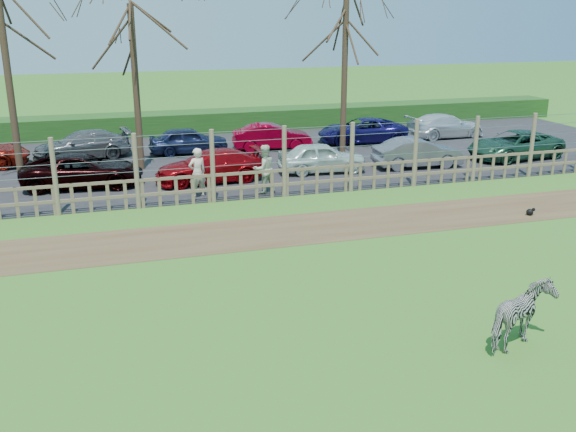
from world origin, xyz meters
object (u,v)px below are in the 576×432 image
object	(u,v)px
car_5	(418,153)
car_6	(515,145)
car_9	(82,145)
car_11	(272,137)
car_10	(189,140)
zebra	(522,316)
crow	(530,212)
visitor_b	(264,169)
tree_mid	(133,48)
visitor_a	(197,173)
car_12	(362,131)
car_2	(83,171)
tree_left	(2,29)
tree_right	(345,35)
car_3	(210,166)
car_4	(322,157)
car_13	(445,126)

from	to	relation	value
car_5	car_6	distance (m)	4.87
car_9	car_11	size ratio (longest dim) A/B	1.14
car_10	car_5	bearing A→B (deg)	-122.99
zebra	crow	bearing A→B (deg)	-64.78
visitor_b	car_9	xyz separation A→B (m)	(-6.24, 7.70, -0.26)
tree_mid	car_10	bearing A→B (deg)	46.93
visitor_a	visitor_b	world-z (taller)	same
car_12	car_5	bearing A→B (deg)	9.63
car_2	car_10	size ratio (longest dim) A/B	1.23
car_5	car_11	size ratio (longest dim) A/B	1.00
zebra	visitor_a	size ratio (longest dim) A/B	0.89
tree_left	visitor_a	size ratio (longest dim) A/B	4.57
tree_left	car_6	xyz separation A→B (m)	(20.35, -1.62, -4.98)
tree_mid	car_11	distance (m)	7.80
tree_right	visitor_a	size ratio (longest dim) A/B	4.26
car_6	car_12	bearing A→B (deg)	-143.48
tree_left	car_3	distance (m)	8.67
zebra	car_5	size ratio (longest dim) A/B	0.42
tree_right	car_11	xyz separation A→B (m)	(-2.84, 1.77, -4.60)
crow	car_9	xyz separation A→B (m)	(-13.71, 12.60, 0.52)
crow	car_4	distance (m)	8.51
car_2	car_4	bearing A→B (deg)	-87.48
car_6	car_10	distance (m)	14.47
visitor_a	car_2	bearing A→B (deg)	-50.00
car_12	car_10	bearing A→B (deg)	-81.53
zebra	visitor_a	world-z (taller)	visitor_a
car_5	car_13	xyz separation A→B (m)	(4.44, 5.54, 0.00)
visitor_b	car_12	bearing A→B (deg)	-146.57
tree_mid	car_4	size ratio (longest dim) A/B	1.94
tree_mid	car_10	xyz separation A→B (m)	(2.30, 2.46, -4.23)
car_2	car_10	bearing A→B (deg)	-39.23
car_4	car_6	distance (m)	8.95
car_10	visitor_a	bearing A→B (deg)	172.98
zebra	crow	size ratio (longest dim) A/B	5.19
tree_right	car_9	distance (m)	12.43
visitor_b	car_10	bearing A→B (deg)	-91.51
car_3	zebra	bearing A→B (deg)	9.16
tree_mid	car_6	distance (m)	16.61
crow	car_10	distance (m)	15.29
car_5	tree_right	bearing A→B (deg)	33.44
car_3	car_6	bearing A→B (deg)	86.09
visitor_a	car_11	xyz separation A→B (m)	(4.58, 7.06, -0.26)
tree_mid	car_5	distance (m)	12.12
tree_left	car_11	bearing A→B (deg)	17.04
car_5	car_9	size ratio (longest dim) A/B	0.88
car_13	tree_mid	bearing A→B (deg)	94.80
tree_mid	car_9	distance (m)	5.56
tree_left	car_10	world-z (taller)	tree_left
car_10	car_12	world-z (taller)	same
tree_left	visitor_a	distance (m)	8.58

